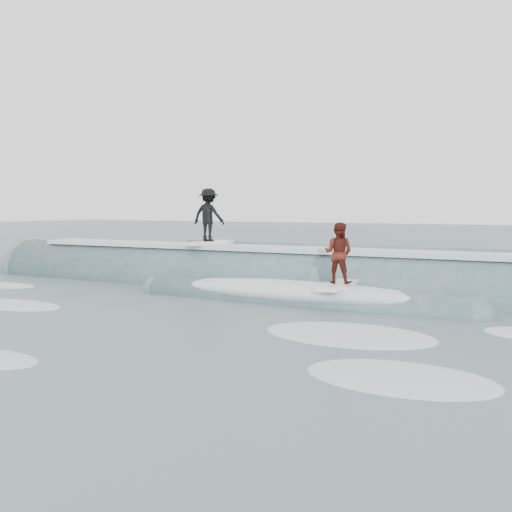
% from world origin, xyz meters
% --- Properties ---
extents(ground, '(160.00, 160.00, 0.00)m').
position_xyz_m(ground, '(0.00, 0.00, 0.00)').
color(ground, '#3C4C57').
rests_on(ground, ground).
extents(breaking_wave, '(23.55, 4.04, 2.52)m').
position_xyz_m(breaking_wave, '(0.18, 4.67, 0.04)').
color(breaking_wave, '#345558').
rests_on(breaking_wave, ground).
extents(surfer_black, '(1.14, 2.06, 1.85)m').
position_xyz_m(surfer_black, '(-2.28, 4.89, 2.23)').
color(surfer_black, white).
rests_on(surfer_black, ground).
extents(surfer_red, '(0.76, 2.01, 1.67)m').
position_xyz_m(surfer_red, '(2.99, 2.69, 1.27)').
color(surfer_red, white).
rests_on(surfer_red, ground).
extents(whitewater, '(17.25, 7.77, 0.10)m').
position_xyz_m(whitewater, '(1.20, -1.20, 0.00)').
color(whitewater, silver).
rests_on(whitewater, ground).
extents(far_swells, '(33.91, 8.65, 0.80)m').
position_xyz_m(far_swells, '(-1.85, 17.65, 0.00)').
color(far_swells, '#345558').
rests_on(far_swells, ground).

